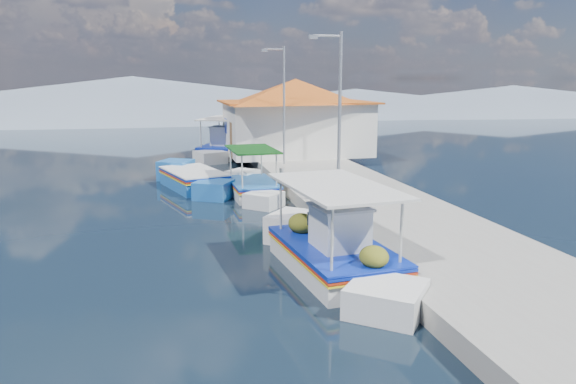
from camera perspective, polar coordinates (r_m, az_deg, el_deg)
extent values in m
plane|color=black|center=(17.21, -7.35, -4.79)|extent=(160.00, 160.00, 0.00)
cube|color=gray|center=(24.09, 5.22, 0.68)|extent=(5.00, 44.00, 0.50)
cylinder|color=#A5A8AD|center=(15.07, 8.38, -4.67)|extent=(0.20, 0.20, 0.30)
cylinder|color=#A5A8AD|center=(19.66, 3.08, -0.65)|extent=(0.20, 0.20, 0.30)
cylinder|color=#A5A8AD|center=(25.37, -0.69, 2.22)|extent=(0.20, 0.20, 0.30)
cylinder|color=#A5A8AD|center=(31.19, -3.07, 4.02)|extent=(0.20, 0.20, 0.30)
cube|color=white|center=(14.18, 4.89, -7.49)|extent=(2.59, 4.46, 0.93)
cube|color=white|center=(16.79, 2.89, -3.95)|extent=(2.19, 2.19, 1.03)
cube|color=white|center=(11.71, 7.74, -11.88)|extent=(2.13, 2.13, 0.88)
cube|color=#0C269C|center=(14.05, 4.92, -5.83)|extent=(2.66, 4.60, 0.06)
cube|color=red|center=(14.07, 4.92, -6.14)|extent=(2.66, 4.60, 0.05)
cube|color=yellow|center=(14.09, 4.91, -6.40)|extent=(2.66, 4.60, 0.04)
cube|color=#0C269C|center=(14.03, 4.93, -5.56)|extent=(2.68, 4.56, 0.05)
cube|color=brown|center=(14.03, 4.93, -5.68)|extent=(2.41, 4.36, 0.05)
cube|color=white|center=(13.60, 5.23, -3.88)|extent=(1.31, 1.39, 1.08)
cube|color=silver|center=(13.46, 5.27, -1.58)|extent=(1.43, 1.50, 0.06)
cylinder|color=beige|center=(15.39, 0.43, -1.03)|extent=(0.07, 0.07, 1.57)
cylinder|color=beige|center=(15.71, 6.70, -0.84)|extent=(0.07, 0.07, 1.57)
cylinder|color=beige|center=(11.96, 2.73, -4.83)|extent=(0.07, 0.07, 1.57)
cylinder|color=beige|center=(12.37, 10.66, -4.47)|extent=(0.07, 0.07, 1.57)
cube|color=silver|center=(13.64, 5.04, 0.63)|extent=(2.69, 4.47, 0.07)
ellipsoid|color=#404412|center=(15.18, 2.41, -3.18)|extent=(0.75, 0.82, 0.56)
ellipsoid|color=#404412|center=(15.78, 4.57, -2.79)|extent=(0.63, 0.69, 0.47)
ellipsoid|color=#404412|center=(12.37, 7.57, -6.97)|extent=(0.67, 0.73, 0.50)
sphere|color=#D45D06|center=(14.62, 8.26, -2.04)|extent=(0.39, 0.39, 0.39)
cube|color=white|center=(23.02, -3.74, 0.03)|extent=(1.88, 3.31, 0.83)
cube|color=white|center=(25.13, -4.36, 1.27)|extent=(1.78, 1.78, 0.92)
cube|color=white|center=(20.98, -3.03, -1.13)|extent=(1.73, 1.73, 0.79)
cube|color=#0C269C|center=(22.95, -3.75, 0.97)|extent=(1.93, 3.41, 0.05)
cube|color=red|center=(22.96, -3.75, 0.80)|extent=(1.93, 3.41, 0.04)
cube|color=yellow|center=(22.97, -3.75, 0.65)|extent=(1.93, 3.41, 0.03)
cube|color=#1D5FAE|center=(22.93, -3.75, 1.12)|extent=(1.95, 3.38, 0.04)
cube|color=brown|center=(22.94, -3.75, 1.06)|extent=(1.73, 3.24, 0.04)
cylinder|color=beige|center=(24.09, -5.83, 3.23)|extent=(0.06, 0.06, 1.40)
cylinder|color=beige|center=(24.24, -2.53, 3.33)|extent=(0.06, 0.06, 1.40)
cylinder|color=beige|center=(21.41, -5.18, 2.15)|extent=(0.06, 0.06, 1.40)
cylinder|color=beige|center=(21.58, -1.49, 2.28)|extent=(0.06, 0.06, 1.40)
cube|color=#0D4111|center=(22.72, -3.80, 4.52)|extent=(1.96, 3.32, 0.06)
cube|color=#1D5FAE|center=(24.97, -9.92, 0.94)|extent=(2.97, 4.18, 1.05)
cube|color=#1D5FAE|center=(27.37, -8.74, 2.21)|extent=(1.94, 1.94, 1.16)
cube|color=#1D5FAE|center=(22.65, -11.31, -0.24)|extent=(1.89, 1.89, 1.00)
cube|color=#0C269C|center=(24.89, -9.96, 2.04)|extent=(3.06, 4.30, 0.07)
cube|color=red|center=(24.90, -9.95, 1.84)|extent=(3.06, 4.30, 0.06)
cube|color=yellow|center=(24.91, -9.95, 1.66)|extent=(3.06, 4.30, 0.04)
cube|color=white|center=(24.87, -9.97, 2.21)|extent=(3.07, 4.27, 0.06)
cube|color=brown|center=(24.88, -9.96, 2.14)|extent=(2.80, 4.06, 0.06)
cube|color=white|center=(34.90, -6.72, 4.11)|extent=(3.79, 4.83, 1.01)
cube|color=white|center=(37.36, -8.96, 4.75)|extent=(2.08, 2.08, 1.12)
cube|color=white|center=(32.56, -4.24, 3.60)|extent=(2.02, 2.02, 0.96)
cube|color=#0C269C|center=(34.84, -6.74, 4.87)|extent=(3.90, 4.98, 0.06)
cube|color=red|center=(34.85, -6.73, 4.73)|extent=(3.90, 4.98, 0.05)
cube|color=yellow|center=(34.86, -6.73, 4.61)|extent=(3.90, 4.98, 0.04)
cube|color=#0C269C|center=(34.83, -6.74, 4.99)|extent=(3.90, 4.95, 0.05)
cube|color=brown|center=(34.83, -6.74, 4.94)|extent=(3.59, 4.68, 0.05)
cube|color=white|center=(34.49, -6.49, 5.86)|extent=(1.69, 1.76, 1.17)
cube|color=silver|center=(34.43, -6.52, 6.86)|extent=(1.83, 1.91, 0.06)
cylinder|color=beige|center=(35.88, -9.48, 6.43)|extent=(0.07, 0.07, 1.70)
cylinder|color=beige|center=(36.74, -7.00, 6.63)|extent=(0.07, 0.07, 1.70)
cylinder|color=beige|center=(32.74, -6.52, 6.01)|extent=(0.07, 0.07, 1.70)
cylinder|color=beige|center=(33.68, -3.89, 6.22)|extent=(0.07, 0.07, 1.70)
cube|color=silver|center=(34.67, -6.81, 7.74)|extent=(3.89, 4.88, 0.07)
cube|color=silver|center=(32.50, 0.79, 6.75)|extent=(8.00, 6.00, 3.00)
cube|color=#AA5217|center=(32.40, 0.80, 9.48)|extent=(8.64, 6.48, 0.10)
pyramid|color=#AA5217|center=(32.38, 0.80, 10.63)|extent=(10.49, 10.49, 1.40)
cube|color=brown|center=(30.85, -5.99, 5.48)|extent=(0.06, 1.00, 2.00)
cube|color=#0C269C|center=(33.26, -6.56, 6.97)|extent=(0.06, 1.20, 0.90)
cylinder|color=#A5A8AD|center=(19.48, 5.45, 7.68)|extent=(0.12, 0.12, 6.00)
cylinder|color=#A5A8AD|center=(19.33, 4.16, 16.13)|extent=(1.00, 0.08, 0.08)
cube|color=#A5A8AD|center=(19.18, 2.67, 16.03)|extent=(0.30, 0.14, 0.14)
cylinder|color=#A5A8AD|center=(28.14, -0.43, 9.02)|extent=(0.12, 0.12, 6.00)
cylinder|color=#A5A8AD|center=(28.04, -1.47, 14.83)|extent=(1.00, 0.08, 0.08)
cube|color=#A5A8AD|center=(27.94, -2.50, 14.73)|extent=(0.30, 0.14, 0.14)
cone|color=slate|center=(72.54, -16.03, 9.50)|extent=(96.00, 96.00, 5.50)
cone|color=slate|center=(77.21, 7.13, 9.35)|extent=(76.80, 76.80, 3.80)
cone|color=slate|center=(88.96, 22.63, 8.99)|extent=(89.60, 89.60, 4.20)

